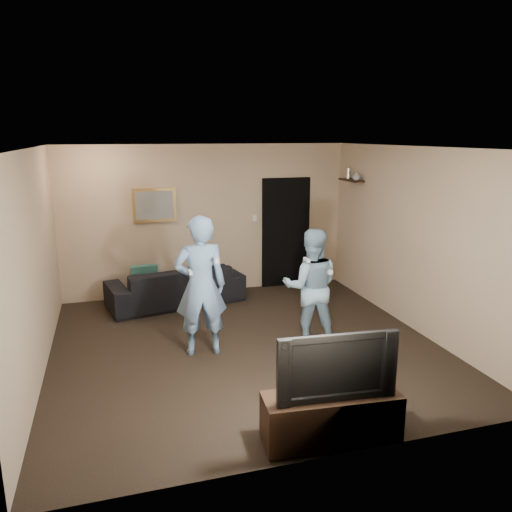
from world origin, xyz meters
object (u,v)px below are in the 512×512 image
object	(u,v)px
tv_console	(331,417)
wii_player_right	(311,287)
television	(333,363)
sofa	(176,285)
wii_player_left	(201,286)

from	to	relation	value
tv_console	wii_player_right	bearing A→B (deg)	77.26
television	tv_console	bearing A→B (deg)	0.00
sofa	wii_player_right	size ratio (longest dim) A/B	1.40
television	sofa	bearing A→B (deg)	106.02
tv_console	wii_player_right	distance (m)	2.34
sofa	tv_console	world-z (taller)	sofa
tv_console	television	bearing A→B (deg)	0.00
wii_player_right	wii_player_left	bearing A→B (deg)	177.03
sofa	wii_player_right	xyz separation A→B (m)	(1.53, -2.10, 0.46)
tv_console	wii_player_right	world-z (taller)	wii_player_right
sofa	television	size ratio (longest dim) A/B	2.02
television	wii_player_right	xyz separation A→B (m)	(0.69, 2.17, -0.00)
tv_console	wii_player_left	distance (m)	2.46
sofa	wii_player_left	bearing A→B (deg)	80.73
tv_console	wii_player_left	bearing A→B (deg)	114.02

